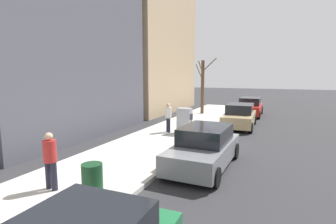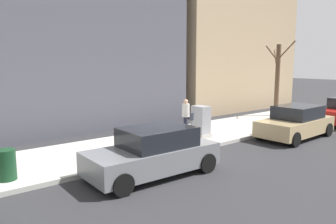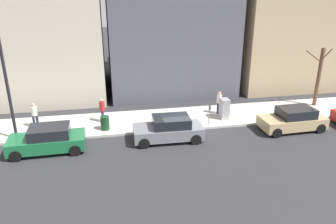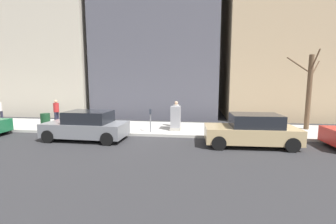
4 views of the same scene
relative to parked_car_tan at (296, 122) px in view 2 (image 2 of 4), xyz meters
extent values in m
plane|color=#2B2B2D|center=(1.13, 7.01, -0.74)|extent=(120.00, 120.00, 0.00)
cube|color=#B2AFA8|center=(3.13, 7.01, -0.66)|extent=(4.00, 36.00, 0.15)
cylinder|color=black|center=(0.80, -3.87, -0.42)|extent=(0.23, 0.64, 0.64)
cube|color=tan|center=(0.00, 0.05, -0.17)|extent=(1.94, 4.26, 0.70)
cube|color=black|center=(0.00, -0.15, 0.48)|extent=(1.67, 2.25, 0.60)
cylinder|color=black|center=(-0.90, 1.58, -0.42)|extent=(0.24, 0.65, 0.64)
cylinder|color=black|center=(0.80, 1.63, -0.42)|extent=(0.24, 0.65, 0.64)
cylinder|color=black|center=(-0.80, -1.52, -0.42)|extent=(0.24, 0.65, 0.64)
cylinder|color=black|center=(0.90, -1.47, -0.42)|extent=(0.24, 0.65, 0.64)
cube|color=slate|center=(0.02, 8.31, -0.17)|extent=(1.89, 4.24, 0.70)
cube|color=black|center=(0.02, 8.11, 0.48)|extent=(1.65, 2.23, 0.60)
cylinder|color=black|center=(-0.80, 9.88, -0.42)|extent=(0.23, 0.64, 0.64)
cylinder|color=black|center=(0.90, 9.84, -0.42)|extent=(0.23, 0.64, 0.64)
cylinder|color=black|center=(-0.86, 6.78, -0.42)|extent=(0.23, 0.64, 0.64)
cylinder|color=black|center=(0.84, 6.74, -0.42)|extent=(0.23, 0.64, 0.64)
cylinder|color=slate|center=(1.58, 5.20, -0.06)|extent=(0.07, 0.07, 1.05)
cube|color=#2D333D|center=(1.58, 5.20, 0.61)|extent=(0.14, 0.10, 0.30)
cube|color=#A8A399|center=(2.43, 3.84, -0.50)|extent=(0.83, 0.61, 0.18)
cube|color=#939399|center=(2.43, 3.84, 0.22)|extent=(0.75, 0.55, 1.25)
cylinder|color=brown|center=(3.73, -4.06, 1.65)|extent=(0.28, 0.28, 4.47)
cylinder|color=brown|center=(3.14, -3.99, 3.51)|extent=(1.23, 0.24, 1.11)
cylinder|color=brown|center=(4.18, -4.47, 2.97)|extent=(0.90, 0.93, 1.29)
cylinder|color=brown|center=(3.69, -3.37, 3.27)|extent=(0.13, 1.43, 0.99)
cylinder|color=#14381E|center=(2.03, 12.08, -0.14)|extent=(0.56, 0.56, 0.90)
cylinder|color=#1E1E2D|center=(3.31, 3.99, -0.18)|extent=(0.16, 0.16, 0.82)
cylinder|color=#1E1E2D|center=(3.47, 3.81, -0.18)|extent=(0.16, 0.16, 0.82)
cylinder|color=silver|center=(3.39, 3.90, 0.54)|extent=(0.36, 0.36, 0.62)
sphere|color=tan|center=(3.39, 3.90, 0.96)|extent=(0.22, 0.22, 0.22)
camera|label=1|loc=(-2.53, 17.39, 2.66)|focal=28.00mm
camera|label=2|loc=(-8.02, 14.11, 2.81)|focal=35.00mm
camera|label=3|loc=(-17.85, 11.70, 8.15)|focal=35.00mm
camera|label=4|loc=(-10.79, 2.51, 2.23)|focal=24.00mm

